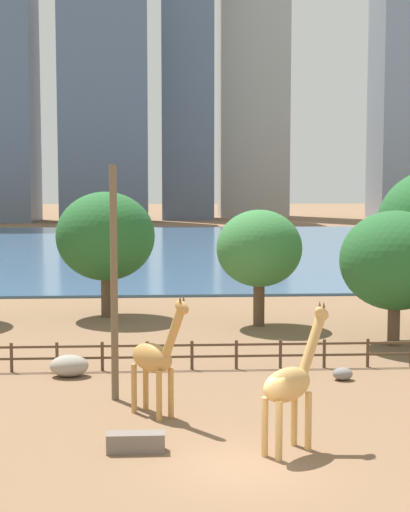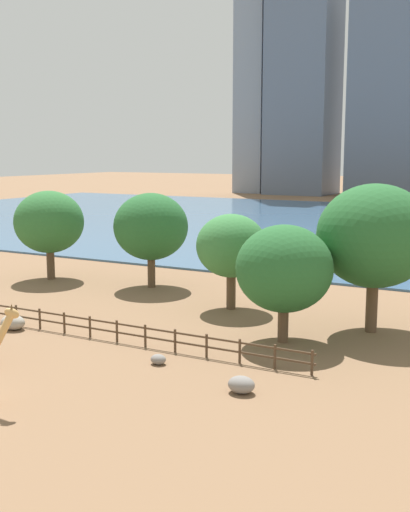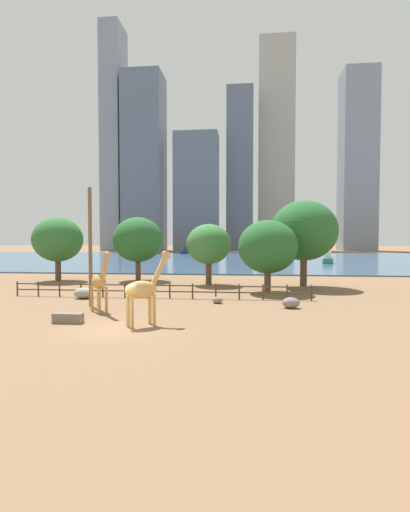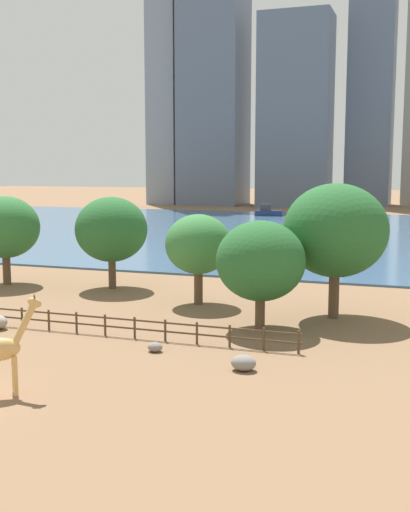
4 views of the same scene
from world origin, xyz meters
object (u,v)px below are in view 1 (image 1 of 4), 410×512
Objects in this scene: tree_left_small at (106,236)px; boat_sailboat at (101,226)px; utility_pole at (114,284)px; feeding_trough at (136,442)px; boat_ferry at (400,250)px; boulder_by_pole at (69,366)px; boulder_small at (343,374)px; giraffe_companion at (155,358)px; giraffe_tall at (291,383)px; tree_left_large at (259,249)px; tree_center_broad at (395,261)px.

boat_sailboat is (-6.31, 81.93, -3.98)m from tree_left_small.
feeding_trough is at bearing -80.75° from utility_pole.
boat_ferry is 0.98× the size of boat_sailboat.
utility_pole is 18.71m from tree_left_small.
boat_sailboat reaches higher than boulder_by_pole.
boat_ferry is 58.98m from boat_sailboat.
boulder_small is 54.33m from boat_ferry.
boulder_small is (11.61, -1.29, -0.20)m from boulder_by_pole.
boat_sailboat is (-9.45, 102.77, -1.08)m from giraffe_companion.
utility_pole is 5.40× the size of boulder_by_pole.
boulder_by_pole is (-7.93, 9.89, -1.69)m from giraffe_tall.
giraffe_tall is 5.14m from feeding_trough.
tree_left_small is (-9.05, 3.58, 0.50)m from tree_left_large.
tree_left_small is at bearing 87.72° from boulder_by_pole.
tree_left_small is 1.38× the size of boat_ferry.
giraffe_tall reaches higher than giraffe_companion.
tree_left_small reaches higher than boat_ferry.
boulder_by_pole is at bearing 171.14° from giraffe_companion.
giraffe_tall is 12.79m from boulder_by_pole.
boat_sailboat is at bearing 100.02° from boulder_small.
boulder_small is (3.68, 8.61, -1.89)m from giraffe_tall.
tree_left_small is (-11.02, 16.19, 4.74)m from boulder_small.
feeding_trough is 0.26× the size of tree_center_broad.
tree_center_broad is 93.83m from boat_sailboat.
boulder_by_pole is at bearing -94.34° from boat_sailboat.
tree_left_small is at bearing 148.57° from tree_center_broad.
tree_left_large is at bearing -87.54° from boat_sailboat.
tree_left_large is 86.94m from boat_sailboat.
tree_left_small is (-1.59, 18.63, 0.52)m from utility_pole.
giraffe_tall is 0.67× the size of tree_left_large.
tree_center_broad reaches higher than boulder_by_pole.
feeding_trough is 65.26m from boat_ferry.
giraffe_tall is 5.76m from giraffe_companion.
boulder_small is at bearing -9.79° from boat_ferry.
boat_ferry is at bearing -60.53° from boat_sailboat.
tree_center_broad is 1.23× the size of boat_ferry.
boulder_by_pole is at bearing 108.04° from feeding_trough.
boat_sailboat is (-13.65, 106.72, -1.13)m from giraffe_tall.
boulder_by_pole is 0.30× the size of boat_ferry.
tree_center_broad reaches higher than giraffe_companion.
giraffe_companion is 3.60m from utility_pole.
tree_center_broad is at bearing -7.71° from boat_ferry.
tree_center_broad is at bearing 58.25° from boulder_small.
boulder_small is at bearing 25.66° from giraffe_tall.
boat_ferry is (18.33, 51.14, 0.74)m from boulder_small.
giraffe_tall is 63.67m from boat_ferry.
tree_center_broad is at bearing -31.43° from tree_left_small.
tree_left_small is (-15.26, 9.33, 0.65)m from tree_center_broad.
utility_pole is at bearing -116.36° from tree_left_large.
tree_left_small reaches higher than feeding_trough.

